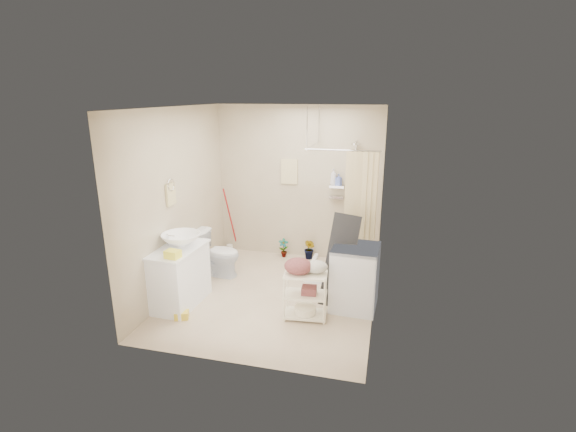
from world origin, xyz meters
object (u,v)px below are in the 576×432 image
washing_machine (355,277)px  toilet (218,253)px  laundry_rack (305,291)px  vanity (180,276)px

washing_machine → toilet: bearing=169.3°
toilet → laundry_rack: laundry_rack is taller
washing_machine → laundry_rack: washing_machine is taller
toilet → washing_machine: (2.18, -0.53, 0.07)m
washing_machine → laundry_rack: size_ratio=1.17×
washing_machine → laundry_rack: 0.73m
toilet → laundry_rack: (1.60, -0.97, 0.01)m
vanity → toilet: bearing=85.9°
vanity → toilet: size_ratio=1.26×
laundry_rack → vanity: bearing=175.6°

